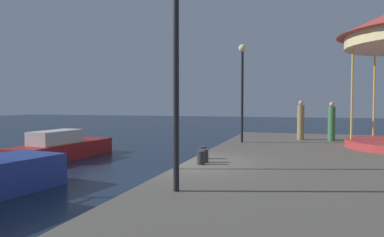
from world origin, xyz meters
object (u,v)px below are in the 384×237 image
motorboat_red (62,148)px  bollard_south (201,158)px  bollard_north (205,156)px  lamp_post_far_end (242,76)px  person_mid_promenade (301,121)px  bollard_center (203,153)px  lamp_post_mid_promenade (176,47)px  person_by_the_water (332,123)px

motorboat_red → bollard_south: 8.83m
motorboat_red → bollard_north: bearing=-23.8°
motorboat_red → bollard_south: (7.91, -3.88, 0.48)m
motorboat_red → lamp_post_far_end: 9.12m
motorboat_red → lamp_post_far_end: lamp_post_far_end is taller
person_mid_promenade → motorboat_red: bearing=-157.7°
lamp_post_far_end → person_mid_promenade: lamp_post_far_end is taller
bollard_south → bollard_center: 1.07m
lamp_post_mid_promenade → lamp_post_far_end: bearing=90.9°
bollard_south → bollard_center: (-0.24, 1.05, 0.00)m
bollard_south → person_by_the_water: bearing=62.4°
bollard_north → bollard_center: 0.70m
bollard_center → person_mid_promenade: (3.08, 7.25, 0.73)m
lamp_post_mid_promenade → person_mid_promenade: lamp_post_mid_promenade is taller
lamp_post_far_end → bollard_center: 5.95m
lamp_post_mid_promenade → bollard_north: bearing=95.9°
bollard_center → person_by_the_water: (4.50, 7.12, 0.69)m
person_mid_promenade → person_by_the_water: bearing=-5.2°
motorboat_red → bollard_center: 8.20m
person_by_the_water → lamp_post_far_end: bearing=-154.4°
bollard_center → person_mid_promenade: bearing=67.0°
bollard_north → bollard_center: (-0.24, 0.66, 0.00)m
motorboat_red → person_by_the_water: bearing=19.4°
motorboat_red → lamp_post_mid_promenade: size_ratio=1.36×
lamp_post_mid_promenade → person_by_the_water: size_ratio=2.28×
lamp_post_mid_promenade → bollard_south: size_ratio=10.78×
lamp_post_mid_promenade → person_mid_promenade: bearing=77.9°
person_mid_promenade → bollard_center: bearing=-113.0°
lamp_post_mid_promenade → person_by_the_water: 12.18m
motorboat_red → bollard_north: (7.91, -3.50, 0.48)m
lamp_post_mid_promenade → lamp_post_far_end: lamp_post_far_end is taller
person_mid_promenade → bollard_north: bearing=-109.7°
motorboat_red → person_by_the_water: (12.18, 4.29, 1.17)m
lamp_post_mid_promenade → bollard_center: (-0.60, 4.24, -2.75)m
person_mid_promenade → person_by_the_water: person_mid_promenade is taller
motorboat_red → lamp_post_mid_promenade: 11.36m
motorboat_red → bollard_center: motorboat_red is taller
bollard_south → bollard_north: bearing=90.0°
motorboat_red → lamp_post_far_end: bearing=16.1°
lamp_post_far_end → person_mid_promenade: (2.62, 2.07, -2.16)m
motorboat_red → lamp_post_far_end: size_ratio=1.29×
bollard_north → person_mid_promenade: bearing=70.3°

